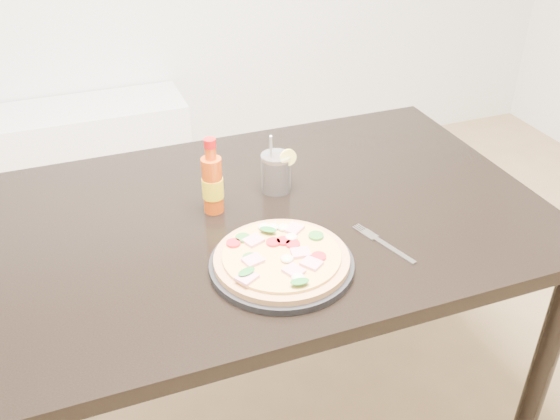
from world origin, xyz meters
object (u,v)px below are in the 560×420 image
object	(u,v)px
plate	(282,264)
media_console	(32,167)
pizza	(281,257)
dining_table	(263,240)
fork	(382,243)
hot_sauce_bottle	(213,183)
cola_cup	(276,173)

from	to	relation	value
plate	media_console	distance (m)	1.84
media_console	pizza	bearing A→B (deg)	-71.65
dining_table	plate	world-z (taller)	plate
pizza	media_console	distance (m)	1.85
pizza	media_console	size ratio (longest dim) A/B	0.21
pizza	fork	xyz separation A→B (m)	(0.25, -0.00, -0.02)
pizza	media_console	xyz separation A→B (m)	(-0.56, 1.68, -0.53)
hot_sauce_bottle	media_console	xyz separation A→B (m)	(-0.48, 1.41, -0.58)
pizza	fork	size ratio (longest dim) A/B	1.60
fork	hot_sauce_bottle	bearing A→B (deg)	122.34
pizza	cola_cup	bearing A→B (deg)	71.46
hot_sauce_bottle	media_console	size ratio (longest dim) A/B	0.14
pizza	dining_table	bearing A→B (deg)	80.96
dining_table	hot_sauce_bottle	xyz separation A→B (m)	(-0.11, 0.05, 0.16)
dining_table	pizza	size ratio (longest dim) A/B	4.74
fork	cola_cup	bearing A→B (deg)	96.99
media_console	dining_table	bearing A→B (deg)	-67.91
fork	media_console	bearing A→B (deg)	98.40
hot_sauce_bottle	cola_cup	size ratio (longest dim) A/B	1.14
hot_sauce_bottle	cola_cup	world-z (taller)	hot_sauce_bottle
plate	cola_cup	size ratio (longest dim) A/B	1.82
plate	pizza	bearing A→B (deg)	92.51
dining_table	cola_cup	xyz separation A→B (m)	(0.07, 0.10, 0.13)
dining_table	cola_cup	distance (m)	0.18
pizza	fork	world-z (taller)	pizza
plate	hot_sauce_bottle	size ratio (longest dim) A/B	1.60
plate	media_console	world-z (taller)	plate
media_console	plate	bearing A→B (deg)	-71.66
media_console	cola_cup	bearing A→B (deg)	-64.08
plate	media_console	xyz separation A→B (m)	(-0.56, 1.68, -0.51)
hot_sauce_bottle	plate	bearing A→B (deg)	-74.88
hot_sauce_bottle	dining_table	bearing A→B (deg)	-26.20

